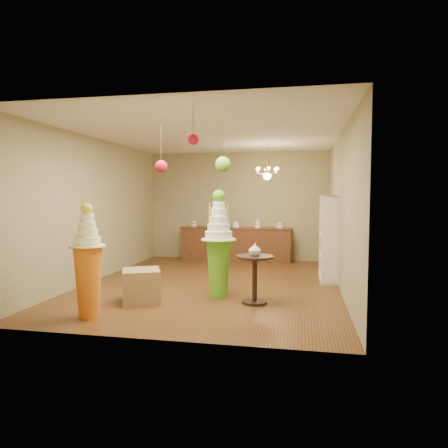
% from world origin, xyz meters
% --- Properties ---
extents(floor, '(6.50, 6.50, 0.00)m').
position_xyz_m(floor, '(0.00, 0.00, 0.00)').
color(floor, '#553116').
rests_on(floor, ground).
extents(ceiling, '(6.50, 6.50, 0.00)m').
position_xyz_m(ceiling, '(0.00, 0.00, 3.00)').
color(ceiling, silver).
rests_on(ceiling, ground).
extents(wall_back, '(5.00, 0.04, 3.00)m').
position_xyz_m(wall_back, '(0.00, 3.25, 1.50)').
color(wall_back, '#958C65').
rests_on(wall_back, ground).
extents(wall_front, '(5.00, 0.04, 3.00)m').
position_xyz_m(wall_front, '(0.00, -3.25, 1.50)').
color(wall_front, '#958C65').
rests_on(wall_front, ground).
extents(wall_left, '(0.04, 6.50, 3.00)m').
position_xyz_m(wall_left, '(-2.50, 0.00, 1.50)').
color(wall_left, '#958C65').
rests_on(wall_left, ground).
extents(wall_right, '(0.04, 6.50, 3.00)m').
position_xyz_m(wall_right, '(2.50, 0.00, 1.50)').
color(wall_right, '#958C65').
rests_on(wall_right, ground).
extents(pedestal_green, '(0.75, 0.75, 1.89)m').
position_xyz_m(pedestal_green, '(0.35, -1.03, 0.78)').
color(pedestal_green, '#62B727').
rests_on(pedestal_green, floor).
extents(pedestal_orange, '(0.62, 0.62, 1.68)m').
position_xyz_m(pedestal_orange, '(-1.29, -2.56, 0.68)').
color(pedestal_orange, orange).
rests_on(pedestal_orange, floor).
extents(burlap_riser, '(0.80, 0.80, 0.55)m').
position_xyz_m(burlap_riser, '(-0.87, -1.61, 0.28)').
color(burlap_riser, '#92764F').
rests_on(burlap_riser, floor).
extents(sideboard, '(3.04, 0.54, 1.16)m').
position_xyz_m(sideboard, '(0.00, 2.97, 0.48)').
color(sideboard, '#572F1B').
rests_on(sideboard, floor).
extents(shelving_unit, '(0.33, 1.20, 1.80)m').
position_xyz_m(shelving_unit, '(2.34, 0.80, 0.90)').
color(shelving_unit, silver).
rests_on(shelving_unit, floor).
extents(round_table, '(0.76, 0.76, 0.80)m').
position_xyz_m(round_table, '(1.02, -1.32, 0.52)').
color(round_table, black).
rests_on(round_table, floor).
extents(vase, '(0.23, 0.23, 0.21)m').
position_xyz_m(vase, '(1.02, -1.32, 0.91)').
color(vase, silver).
rests_on(vase, round_table).
extents(pom_red_left, '(0.20, 0.20, 0.84)m').
position_xyz_m(pom_red_left, '(-0.45, -1.71, 2.26)').
color(pom_red_left, '#3D342C').
rests_on(pom_red_left, ceiling).
extents(pom_green_mid, '(0.26, 0.26, 0.80)m').
position_xyz_m(pom_green_mid, '(0.44, -1.13, 2.33)').
color(pom_green_mid, '#3D342C').
rests_on(pom_green_mid, ceiling).
extents(pom_red_right, '(0.15, 0.15, 0.55)m').
position_xyz_m(pom_red_right, '(0.37, -2.74, 2.53)').
color(pom_red_right, '#3D342C').
rests_on(pom_red_right, ceiling).
extents(chandelier, '(0.72, 0.72, 0.85)m').
position_xyz_m(chandelier, '(0.97, 1.53, 2.30)').
color(chandelier, '#EB9653').
rests_on(chandelier, ceiling).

